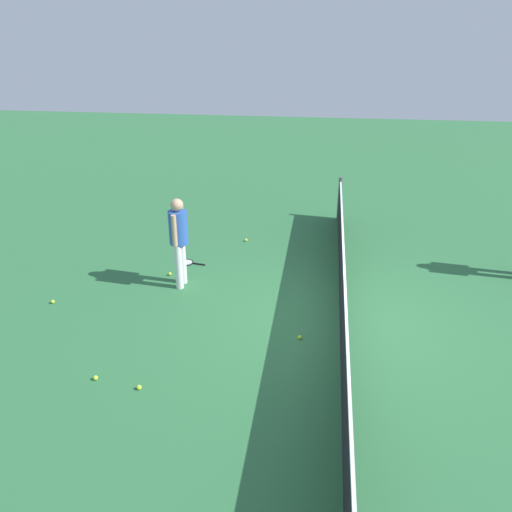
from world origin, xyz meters
TOP-DOWN VIEW (x-y plane):
  - ground_plane at (0.00, 0.00)m, footprint 40.00×40.00m
  - court_net at (0.00, 0.00)m, footprint 10.09×0.09m
  - player_near_side at (-0.95, -2.95)m, footprint 0.52×0.36m
  - tennis_racket_near_player at (-1.92, -3.10)m, footprint 0.36×0.60m
  - tennis_ball_near_player at (0.60, -0.64)m, footprint 0.07×0.07m
  - tennis_ball_by_net at (-1.31, -3.29)m, footprint 0.07×0.07m
  - tennis_ball_midcourt at (2.12, -2.72)m, footprint 0.07×0.07m
  - tennis_ball_baseline at (2.00, -3.39)m, footprint 0.07×0.07m
  - tennis_ball_stray_left at (0.04, -5.02)m, footprint 0.07×0.07m
  - tennis_ball_stray_right at (-3.22, -2.08)m, footprint 0.07×0.07m

SIDE VIEW (x-z plane):
  - ground_plane at x=0.00m, z-range 0.00..0.00m
  - tennis_racket_near_player at x=-1.92m, z-range 0.00..0.03m
  - tennis_ball_near_player at x=0.60m, z-range 0.00..0.07m
  - tennis_ball_by_net at x=-1.31m, z-range 0.00..0.07m
  - tennis_ball_midcourt at x=2.12m, z-range 0.00..0.07m
  - tennis_ball_baseline at x=2.00m, z-range 0.00..0.07m
  - tennis_ball_stray_left at x=0.04m, z-range 0.00..0.07m
  - tennis_ball_stray_right at x=-3.22m, z-range 0.00..0.07m
  - court_net at x=0.00m, z-range -0.03..1.04m
  - player_near_side at x=-0.95m, z-range 0.16..1.86m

